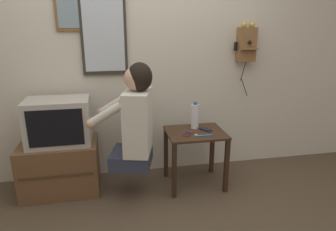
{
  "coord_description": "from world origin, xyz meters",
  "views": [
    {
      "loc": [
        -0.3,
        -1.82,
        1.6
      ],
      "look_at": [
        0.21,
        0.79,
        0.77
      ],
      "focal_mm": 32.0,
      "sensor_mm": 36.0,
      "label": 1
    }
  ],
  "objects": [
    {
      "name": "side_table",
      "position": [
        0.49,
        0.84,
        0.45
      ],
      "size": [
        0.56,
        0.47,
        0.57
      ],
      "color": "#382316",
      "rests_on": "ground_plane"
    },
    {
      "name": "wall_back",
      "position": [
        0.0,
        1.27,
        1.27
      ],
      "size": [
        6.8,
        0.05,
        2.55
      ],
      "color": "beige",
      "rests_on": "ground_plane"
    },
    {
      "name": "toothbrush",
      "position": [
        0.52,
        0.71,
        0.58
      ],
      "size": [
        0.18,
        0.02,
        0.02
      ],
      "rotation": [
        0.0,
        0.0,
        1.6
      ],
      "color": "#338CD8",
      "rests_on": "side_table"
    },
    {
      "name": "wall_phone_antique",
      "position": [
        1.13,
        1.19,
        1.38
      ],
      "size": [
        0.23,
        0.18,
        0.78
      ],
      "color": "brown"
    },
    {
      "name": "wall_mirror",
      "position": [
        -0.34,
        1.23,
        1.48
      ],
      "size": [
        0.44,
        0.03,
        0.77
      ],
      "color": "#2D2823"
    },
    {
      "name": "framed_picture",
      "position": [
        -0.58,
        1.23,
        1.72
      ],
      "size": [
        0.38,
        0.03,
        0.4
      ],
      "color": "brown"
    },
    {
      "name": "television",
      "position": [
        -0.79,
        0.97,
        0.72
      ],
      "size": [
        0.57,
        0.38,
        0.43
      ],
      "color": "#ADA89E",
      "rests_on": "tv_stand"
    },
    {
      "name": "cell_phone_held",
      "position": [
        0.4,
        0.78,
        0.58
      ],
      "size": [
        0.12,
        0.14,
        0.01
      ],
      "rotation": [
        0.0,
        0.0,
        -0.6
      ],
      "color": "maroon",
      "rests_on": "side_table"
    },
    {
      "name": "water_bottle",
      "position": [
        0.52,
        0.95,
        0.7
      ],
      "size": [
        0.08,
        0.08,
        0.27
      ],
      "color": "silver",
      "rests_on": "side_table"
    },
    {
      "name": "tv_stand",
      "position": [
        -0.82,
        0.97,
        0.25
      ],
      "size": [
        0.72,
        0.48,
        0.5
      ],
      "color": "brown",
      "rests_on": "ground_plane"
    },
    {
      "name": "cell_phone_spare",
      "position": [
        0.61,
        0.86,
        0.58
      ],
      "size": [
        0.12,
        0.14,
        0.01
      ],
      "rotation": [
        0.0,
        0.0,
        0.59
      ],
      "color": "black",
      "rests_on": "side_table"
    },
    {
      "name": "person",
      "position": [
        -0.1,
        0.75,
        0.77
      ],
      "size": [
        0.61,
        0.52,
        0.96
      ],
      "rotation": [
        0.0,
        0.0,
        1.32
      ],
      "color": "#2D3347",
      "rests_on": "ground_plane"
    }
  ]
}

